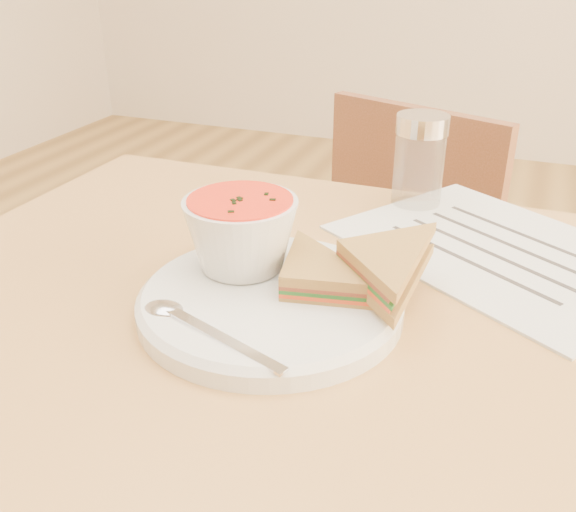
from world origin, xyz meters
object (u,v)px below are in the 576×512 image
at_px(chair_far, 353,337).
at_px(condiment_shaker, 419,161).
at_px(plate, 270,303).
at_px(soup_bowl, 241,237).

height_order(chair_far, condiment_shaker, condiment_shaker).
xyz_separation_m(plate, condiment_shaker, (0.07, 0.31, 0.05)).
bearing_deg(condiment_shaker, chair_far, 123.74).
relative_size(soup_bowl, condiment_shaker, 0.94).
relative_size(chair_far, soup_bowl, 7.22).
bearing_deg(soup_bowl, chair_far, 90.28).
relative_size(chair_far, plate, 3.23).
height_order(chair_far, plate, chair_far).
distance_m(plate, condiment_shaker, 0.33).
xyz_separation_m(plate, soup_bowl, (-0.04, 0.03, 0.05)).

